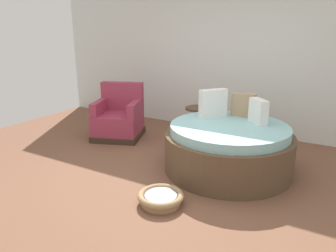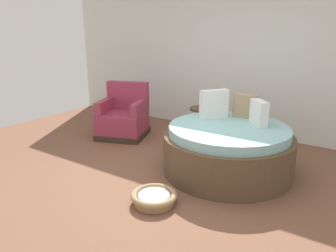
# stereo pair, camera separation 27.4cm
# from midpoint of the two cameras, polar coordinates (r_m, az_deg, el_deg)

# --- Properties ---
(ground_plane) EXTENTS (8.00, 8.00, 0.02)m
(ground_plane) POSITION_cam_midpoint_polar(r_m,az_deg,el_deg) (3.97, -2.29, -10.80)
(ground_plane) COLOR brown
(back_wall) EXTENTS (8.00, 0.12, 3.14)m
(back_wall) POSITION_cam_midpoint_polar(r_m,az_deg,el_deg) (5.88, 11.51, 13.99)
(back_wall) COLOR silver
(back_wall) RESTS_ON ground_plane
(round_daybed) EXTENTS (1.70, 1.70, 1.04)m
(round_daybed) POSITION_cam_midpoint_polar(r_m,az_deg,el_deg) (4.32, 9.03, -3.81)
(round_daybed) COLOR brown
(round_daybed) RESTS_ON ground_plane
(red_armchair) EXTENTS (1.03, 1.03, 0.94)m
(red_armchair) POSITION_cam_midpoint_polar(r_m,az_deg,el_deg) (5.70, -10.20, 1.32)
(red_armchair) COLOR #38281E
(red_armchair) RESTS_ON ground_plane
(pet_basket) EXTENTS (0.51, 0.51, 0.13)m
(pet_basket) POSITION_cam_midpoint_polar(r_m,az_deg,el_deg) (3.56, -3.58, -12.82)
(pet_basket) COLOR #9E7F56
(pet_basket) RESTS_ON ground_plane
(side_table) EXTENTS (0.44, 0.44, 0.52)m
(side_table) POSITION_cam_midpoint_polar(r_m,az_deg,el_deg) (5.66, 3.96, 2.45)
(side_table) COLOR brown
(side_table) RESTS_ON ground_plane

